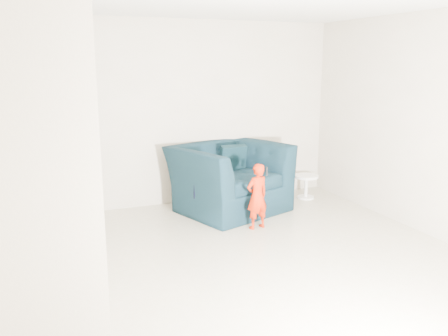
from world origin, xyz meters
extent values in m
plane|color=tan|center=(0.00, 0.00, 0.00)|extent=(5.50, 5.50, 0.00)
plane|color=#AEA38E|center=(0.00, 2.75, 1.35)|extent=(5.00, 0.00, 5.00)
imported|color=black|center=(0.61, 2.11, 0.47)|extent=(1.80, 1.68, 0.95)
imported|color=#A51205|center=(0.63, 1.27, 0.43)|extent=(0.34, 0.26, 0.85)
cylinder|color=white|center=(1.95, 2.21, 0.35)|extent=(0.37, 0.37, 0.04)
cylinder|color=white|center=(1.95, 2.21, 0.17)|extent=(0.06, 0.06, 0.33)
cylinder|color=white|center=(1.95, 2.21, 0.01)|extent=(0.26, 0.26, 0.03)
cube|color=#ADA089|center=(-2.00, 2.35, 0.14)|extent=(1.00, 0.30, 0.27)
cube|color=#ADA089|center=(-2.00, 2.05, 0.27)|extent=(1.00, 0.30, 0.54)
cube|color=#ADA089|center=(-2.00, 1.75, 0.41)|extent=(1.00, 0.30, 0.81)
cube|color=#ADA089|center=(-2.00, 1.45, 0.54)|extent=(1.00, 0.30, 1.08)
cube|color=#ADA089|center=(-2.00, 1.15, 0.68)|extent=(1.00, 0.30, 1.35)
cube|color=#ADA089|center=(-2.00, 0.85, 0.81)|extent=(1.00, 0.30, 1.62)
cube|color=#ADA089|center=(-2.00, 0.55, 0.95)|extent=(1.00, 0.30, 1.89)
cube|color=#ADA089|center=(-2.00, 0.25, 1.08)|extent=(1.00, 0.30, 2.16)
cube|color=#ADA089|center=(-2.00, -0.05, 1.22)|extent=(1.00, 0.30, 2.43)
cube|color=#ADA089|center=(-2.00, -0.35, 1.35)|extent=(1.00, 0.30, 2.70)
cylinder|color=silver|center=(-1.50, 1.00, 2.25)|extent=(0.04, 3.03, 2.73)
cylinder|color=silver|center=(-1.50, 2.50, 0.50)|extent=(0.04, 0.04, 1.00)
cube|color=black|center=(0.74, 2.32, 0.72)|extent=(0.39, 0.19, 0.39)
cube|color=black|center=(0.00, 2.07, 0.60)|extent=(0.05, 0.50, 0.56)
cube|color=black|center=(0.76, 1.26, 0.74)|extent=(0.04, 0.05, 0.10)
camera|label=1|loc=(-1.93, -3.95, 2.10)|focal=38.00mm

